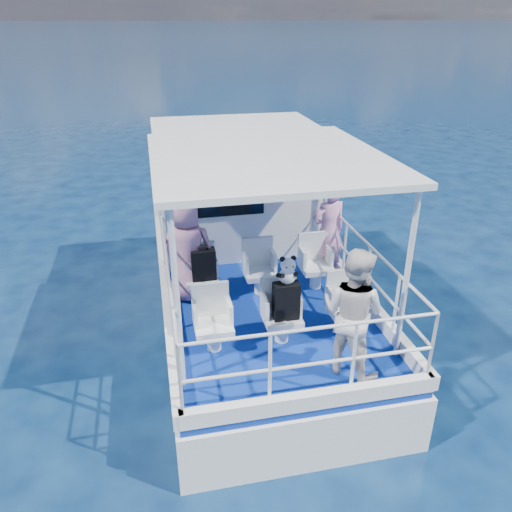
# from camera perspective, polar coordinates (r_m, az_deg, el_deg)

# --- Properties ---
(ground) EXTENTS (2000.00, 2000.00, 0.00)m
(ground) POSITION_cam_1_polar(r_m,az_deg,el_deg) (8.14, 0.76, -10.39)
(ground) COLOR #071A3A
(ground) RESTS_ON ground
(hull) EXTENTS (3.00, 7.00, 1.60)m
(hull) POSITION_cam_1_polar(r_m,az_deg,el_deg) (8.95, -0.67, -6.71)
(hull) COLOR white
(hull) RESTS_ON ground
(deck) EXTENTS (2.90, 6.90, 0.10)m
(deck) POSITION_cam_1_polar(r_m,az_deg,el_deg) (8.52, -0.70, -1.87)
(deck) COLOR navy
(deck) RESTS_ON hull
(cabin) EXTENTS (2.85, 2.00, 2.20)m
(cabin) POSITION_cam_1_polar(r_m,az_deg,el_deg) (9.27, -2.36, 8.11)
(cabin) COLOR white
(cabin) RESTS_ON deck
(canopy) EXTENTS (3.00, 3.20, 0.08)m
(canopy) POSITION_cam_1_polar(r_m,az_deg,el_deg) (6.60, 1.32, 11.19)
(canopy) COLOR white
(canopy) RESTS_ON cabin
(canopy_posts) EXTENTS (2.77, 2.97, 2.20)m
(canopy_posts) POSITION_cam_1_polar(r_m,az_deg,el_deg) (6.92, 1.32, 1.91)
(canopy_posts) COLOR white
(canopy_posts) RESTS_ON deck
(railings) EXTENTS (2.84, 3.59, 1.00)m
(railings) POSITION_cam_1_polar(r_m,az_deg,el_deg) (6.91, 1.89, -3.71)
(railings) COLOR white
(railings) RESTS_ON deck
(seat_port_fwd) EXTENTS (0.48, 0.46, 0.38)m
(seat_port_fwd) POSITION_cam_1_polar(r_m,az_deg,el_deg) (7.60, -6.17, -3.63)
(seat_port_fwd) COLOR white
(seat_port_fwd) RESTS_ON deck
(seat_center_fwd) EXTENTS (0.48, 0.46, 0.38)m
(seat_center_fwd) POSITION_cam_1_polar(r_m,az_deg,el_deg) (7.72, 0.48, -2.97)
(seat_center_fwd) COLOR white
(seat_center_fwd) RESTS_ON deck
(seat_stbd_fwd) EXTENTS (0.48, 0.46, 0.38)m
(seat_stbd_fwd) POSITION_cam_1_polar(r_m,az_deg,el_deg) (7.94, 6.83, -2.29)
(seat_stbd_fwd) COLOR white
(seat_stbd_fwd) RESTS_ON deck
(seat_port_aft) EXTENTS (0.48, 0.46, 0.38)m
(seat_port_aft) POSITION_cam_1_polar(r_m,az_deg,el_deg) (6.50, -4.84, -9.13)
(seat_port_aft) COLOR white
(seat_port_aft) RESTS_ON deck
(seat_center_aft) EXTENTS (0.48, 0.46, 0.38)m
(seat_center_aft) POSITION_cam_1_polar(r_m,az_deg,el_deg) (6.64, 2.95, -8.21)
(seat_center_aft) COLOR white
(seat_center_aft) RESTS_ON deck
(seat_stbd_aft) EXTENTS (0.48, 0.46, 0.38)m
(seat_stbd_aft) POSITION_cam_1_polar(r_m,az_deg,el_deg) (6.90, 10.26, -7.22)
(seat_stbd_aft) COLOR white
(seat_stbd_aft) RESTS_ON deck
(passenger_port_fwd) EXTENTS (0.67, 0.54, 1.61)m
(passenger_port_fwd) POSITION_cam_1_polar(r_m,az_deg,el_deg) (7.37, -7.78, 0.67)
(passenger_port_fwd) COLOR #C07C9A
(passenger_port_fwd) RESTS_ON deck
(passenger_stbd_fwd) EXTENTS (0.66, 0.51, 1.63)m
(passenger_stbd_fwd) POSITION_cam_1_polar(r_m,az_deg,el_deg) (8.02, 8.25, 2.85)
(passenger_stbd_fwd) COLOR #ED99C5
(passenger_stbd_fwd) RESTS_ON deck
(passenger_stbd_aft) EXTENTS (0.97, 0.99, 1.61)m
(passenger_stbd_aft) POSITION_cam_1_polar(r_m,az_deg,el_deg) (5.90, 11.00, -6.36)
(passenger_stbd_aft) COLOR silver
(passenger_stbd_aft) RESTS_ON deck
(backpack_port) EXTENTS (0.36, 0.20, 0.47)m
(backpack_port) POSITION_cam_1_polar(r_m,az_deg,el_deg) (7.35, -6.04, -0.95)
(backpack_port) COLOR black
(backpack_port) RESTS_ON seat_port_fwd
(backpack_center) EXTENTS (0.33, 0.19, 0.50)m
(backpack_center) POSITION_cam_1_polar(r_m,az_deg,el_deg) (6.37, 3.45, -5.14)
(backpack_center) COLOR black
(backpack_center) RESTS_ON seat_center_aft
(compact_camera) EXTENTS (0.10, 0.06, 0.06)m
(compact_camera) POSITION_cam_1_polar(r_m,az_deg,el_deg) (7.22, -6.14, 0.87)
(compact_camera) COLOR black
(compact_camera) RESTS_ON backpack_port
(panda) EXTENTS (0.24, 0.20, 0.37)m
(panda) POSITION_cam_1_polar(r_m,az_deg,el_deg) (6.19, 3.63, -1.59)
(panda) COLOR white
(panda) RESTS_ON backpack_center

